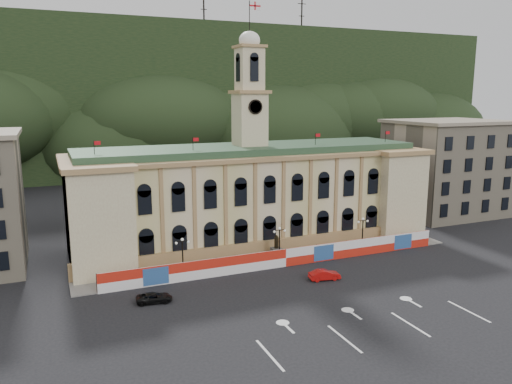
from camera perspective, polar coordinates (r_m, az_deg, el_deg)
name	(u,v)px	position (r m, az deg, el deg)	size (l,w,h in m)	color
ground	(345,308)	(57.87, 10.16, -12.94)	(260.00, 260.00, 0.00)	black
lane_markings	(372,327)	(54.16, 13.14, -14.80)	(26.00, 10.00, 0.02)	white
hill_ridge	(140,107)	(168.65, -13.08, 9.42)	(230.00, 80.00, 64.00)	black
city_hall	(251,195)	(79.00, -0.61, -0.29)	(56.20, 17.60, 37.10)	beige
side_building_right	(446,167)	(105.18, 20.89, 2.64)	(21.00, 17.00, 18.60)	#BBAC90
hoarding_fence	(286,258)	(69.63, 3.42, -7.49)	(50.00, 0.44, 2.50)	red
pavement	(277,260)	(72.27, 2.42, -7.76)	(56.00, 5.50, 0.16)	slate
statue	(276,252)	(72.14, 2.34, -6.87)	(1.40, 1.40, 3.72)	#595651
lamp_left	(183,253)	(66.12, -8.39, -6.95)	(1.96, 0.44, 5.15)	black
lamp_center	(279,241)	(70.72, 2.70, -5.64)	(1.96, 0.44, 5.15)	black
lamp_right	(363,231)	(77.60, 12.09, -4.37)	(1.96, 0.44, 5.15)	black
red_sedan	(324,275)	(65.41, 7.83, -9.36)	(4.24, 2.03, 1.34)	#B70F0D
black_suv	(154,298)	(59.39, -11.55, -11.75)	(4.35, 2.46, 1.15)	black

